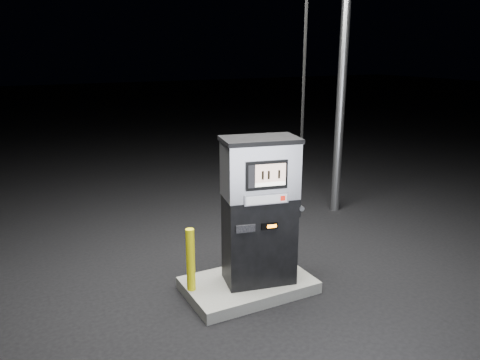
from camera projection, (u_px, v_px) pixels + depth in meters
name	position (u px, v px, depth m)	size (l,w,h in m)	color
ground	(248.00, 290.00, 6.05)	(80.00, 80.00, 0.00)	black
pump_island	(248.00, 285.00, 6.03)	(1.60, 1.00, 0.15)	#62625E
fuel_dispenser	(260.00, 210.00, 5.75)	(1.07, 0.73, 3.84)	black
bollard_left	(191.00, 260.00, 5.66)	(0.11, 0.11, 0.80)	yellow
bollard_right	(290.00, 230.00, 6.35)	(0.13, 0.13, 0.99)	yellow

